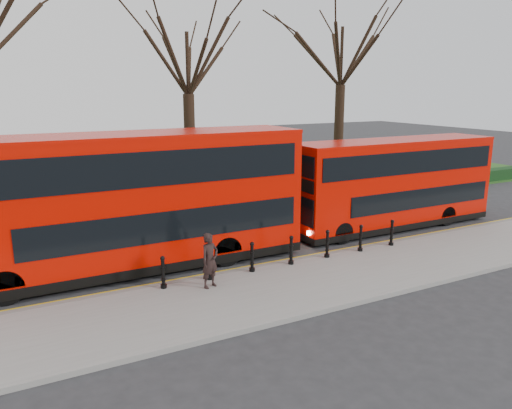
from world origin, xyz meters
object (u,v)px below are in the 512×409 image
bus_lead (134,203)px  pedestrian (210,260)px  bollard_row (291,251)px  bus_rear (393,184)px

bus_lead → pedestrian: bus_lead is taller
bollard_row → pedestrian: 3.44m
bus_lead → bollard_row: bearing=-27.2°
bus_lead → bus_rear: 11.84m
bus_lead → bus_rear: (11.84, -0.05, -0.38)m
pedestrian → bus_lead: bearing=95.6°
bus_lead → pedestrian: bearing=-64.1°
bus_rear → pedestrian: bearing=-163.5°
bollard_row → bus_lead: (-4.89, 2.51, 1.77)m
bus_lead → bus_rear: bus_lead is taller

